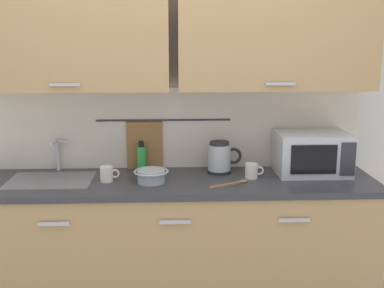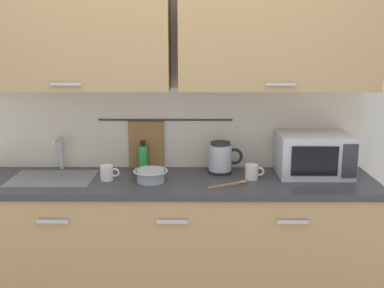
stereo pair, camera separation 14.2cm
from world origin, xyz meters
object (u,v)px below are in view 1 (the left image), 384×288
at_px(mug_by_kettle, 252,171).
at_px(dish_soap_bottle, 141,157).
at_px(mixing_bowl, 151,175).
at_px(wooden_spoon, 233,183).
at_px(microwave, 312,153).
at_px(electric_kettle, 220,158).
at_px(mug_near_sink, 107,174).

bearing_deg(mug_by_kettle, dish_soap_bottle, 161.87).
bearing_deg(mixing_bowl, wooden_spoon, -6.64).
bearing_deg(microwave, electric_kettle, 176.09).
bearing_deg(electric_kettle, mixing_bowl, -155.21).
bearing_deg(wooden_spoon, dish_soap_bottle, 148.66).
xyz_separation_m(microwave, wooden_spoon, (-0.54, -0.22, -0.13)).
relative_size(microwave, mixing_bowl, 2.15).
bearing_deg(electric_kettle, dish_soap_bottle, 170.29).
relative_size(mug_near_sink, mug_by_kettle, 1.00).
distance_m(dish_soap_bottle, wooden_spoon, 0.68).
height_order(microwave, dish_soap_bottle, microwave).
bearing_deg(mug_by_kettle, electric_kettle, 142.80).
xyz_separation_m(microwave, mug_near_sink, (-1.31, -0.13, -0.09)).
xyz_separation_m(mug_near_sink, wooden_spoon, (0.77, -0.09, -0.04)).
relative_size(dish_soap_bottle, mug_by_kettle, 1.63).
height_order(mug_near_sink, mixing_bowl, mug_near_sink).
relative_size(microwave, mug_near_sink, 3.83).
distance_m(microwave, mug_near_sink, 1.32).
bearing_deg(mug_by_kettle, mug_near_sink, -178.13).
bearing_deg(mixing_bowl, electric_kettle, 24.79).
xyz_separation_m(electric_kettle, wooden_spoon, (0.06, -0.26, -0.10)).
distance_m(electric_kettle, mug_by_kettle, 0.24).
bearing_deg(mug_near_sink, dish_soap_bottle, 53.07).
height_order(dish_soap_bottle, mixing_bowl, dish_soap_bottle).
relative_size(electric_kettle, mixing_bowl, 1.06).
distance_m(electric_kettle, wooden_spoon, 0.29).
relative_size(electric_kettle, wooden_spoon, 0.89).
distance_m(mug_near_sink, wooden_spoon, 0.78).
relative_size(electric_kettle, dish_soap_bottle, 1.16).
bearing_deg(mixing_bowl, mug_by_kettle, 5.57).
bearing_deg(mixing_bowl, microwave, 8.97).
height_order(dish_soap_bottle, mug_by_kettle, dish_soap_bottle).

